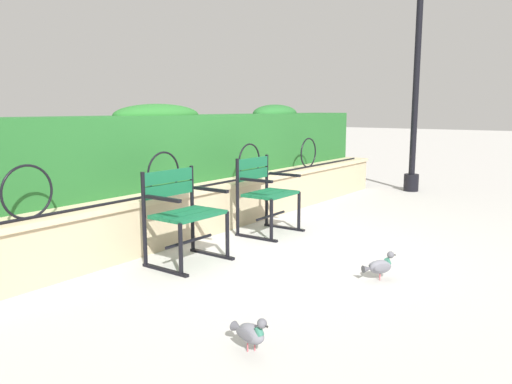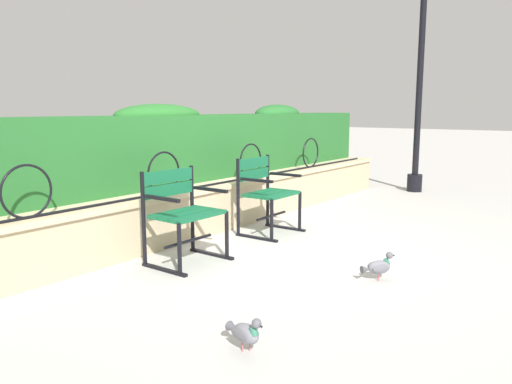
% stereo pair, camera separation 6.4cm
% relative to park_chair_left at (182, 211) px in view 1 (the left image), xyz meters
% --- Properties ---
extents(ground_plane, '(60.00, 60.00, 0.00)m').
position_rel_park_chair_left_xyz_m(ground_plane, '(0.77, -0.35, -0.46)').
color(ground_plane, '#B7B5AF').
extents(stone_wall, '(8.18, 0.41, 0.52)m').
position_rel_park_chair_left_xyz_m(stone_wall, '(0.77, 0.57, -0.19)').
color(stone_wall, tan).
rests_on(stone_wall, ground).
extents(iron_arch_fence, '(7.62, 0.02, 0.42)m').
position_rel_park_chair_left_xyz_m(iron_arch_fence, '(0.37, 0.50, 0.24)').
color(iron_arch_fence, black).
rests_on(iron_arch_fence, stone_wall).
extents(hedge_row, '(8.01, 0.57, 0.88)m').
position_rel_park_chair_left_xyz_m(hedge_row, '(0.79, 1.03, 0.48)').
color(hedge_row, '#236028').
rests_on(hedge_row, stone_wall).
extents(park_chair_left, '(0.64, 0.53, 0.82)m').
position_rel_park_chair_left_xyz_m(park_chair_left, '(0.00, 0.00, 0.00)').
color(park_chair_left, '#145B38').
rests_on(park_chair_left, ground).
extents(park_chair_right, '(0.61, 0.53, 0.83)m').
position_rel_park_chair_left_xyz_m(park_chair_right, '(1.31, 0.02, -0.00)').
color(park_chair_right, '#145B38').
rests_on(park_chair_right, ground).
extents(pigeon_near_chairs, '(0.26, 0.21, 0.22)m').
position_rel_park_chair_left_xyz_m(pigeon_near_chairs, '(0.56, -1.61, -0.35)').
color(pigeon_near_chairs, slate).
rests_on(pigeon_near_chairs, ground).
extents(pigeon_far_side, '(0.14, 0.29, 0.22)m').
position_rel_park_chair_left_xyz_m(pigeon_far_side, '(-1.02, -1.49, -0.35)').
color(pigeon_far_side, slate).
rests_on(pigeon_far_side, ground).
extents(lamppost, '(0.28, 0.28, 3.40)m').
position_rel_park_chair_left_xyz_m(lamppost, '(5.07, -0.31, 1.31)').
color(lamppost, black).
rests_on(lamppost, ground).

